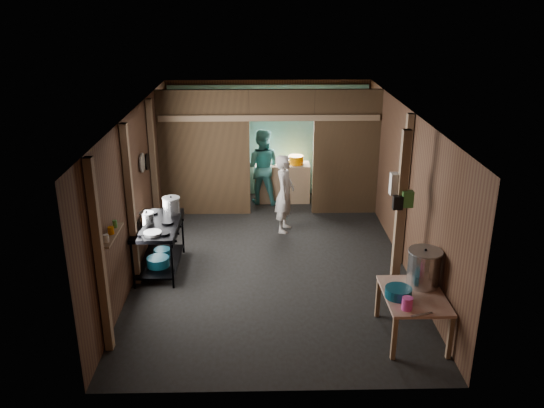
{
  "coord_description": "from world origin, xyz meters",
  "views": [
    {
      "loc": [
        -0.2,
        -8.86,
        4.37
      ],
      "look_at": [
        0.0,
        -0.2,
        1.1
      ],
      "focal_mm": 36.99,
      "sensor_mm": 36.0,
      "label": 1
    }
  ],
  "objects_px": {
    "gas_range": "(159,247)",
    "cook": "(285,194)",
    "stove_pot_large": "(171,206)",
    "stock_pot": "(424,269)",
    "pink_bucket": "(407,304)",
    "prep_table": "(412,315)",
    "yellow_tub": "(296,160)"
  },
  "relations": [
    {
      "from": "stock_pot",
      "to": "pink_bucket",
      "type": "xyz_separation_m",
      "value": [
        -0.37,
        -0.63,
        -0.16
      ]
    },
    {
      "from": "prep_table",
      "to": "yellow_tub",
      "type": "xyz_separation_m",
      "value": [
        -1.23,
        5.36,
        0.62
      ]
    },
    {
      "from": "gas_range",
      "to": "pink_bucket",
      "type": "bearing_deg",
      "value": -34.51
    },
    {
      "from": "gas_range",
      "to": "yellow_tub",
      "type": "height_order",
      "value": "yellow_tub"
    },
    {
      "from": "stove_pot_large",
      "to": "yellow_tub",
      "type": "height_order",
      "value": "stove_pot_large"
    },
    {
      "from": "pink_bucket",
      "to": "cook",
      "type": "height_order",
      "value": "cook"
    },
    {
      "from": "yellow_tub",
      "to": "cook",
      "type": "bearing_deg",
      "value": -100.64
    },
    {
      "from": "prep_table",
      "to": "stock_pot",
      "type": "bearing_deg",
      "value": 55.36
    },
    {
      "from": "stove_pot_large",
      "to": "stock_pot",
      "type": "relative_size",
      "value": 0.58
    },
    {
      "from": "pink_bucket",
      "to": "stove_pot_large",
      "type": "bearing_deg",
      "value": 139.35
    },
    {
      "from": "stock_pot",
      "to": "gas_range",
      "type": "bearing_deg",
      "value": 155.23
    },
    {
      "from": "stove_pot_large",
      "to": "pink_bucket",
      "type": "relative_size",
      "value": 1.86
    },
    {
      "from": "stove_pot_large",
      "to": "cook",
      "type": "distance_m",
      "value": 2.31
    },
    {
      "from": "prep_table",
      "to": "cook",
      "type": "relative_size",
      "value": 0.71
    },
    {
      "from": "gas_range",
      "to": "pink_bucket",
      "type": "relative_size",
      "value": 8.58
    },
    {
      "from": "yellow_tub",
      "to": "cook",
      "type": "relative_size",
      "value": 0.22
    },
    {
      "from": "stock_pot",
      "to": "yellow_tub",
      "type": "xyz_separation_m",
      "value": [
        -1.41,
        5.1,
        0.06
      ]
    },
    {
      "from": "stove_pot_large",
      "to": "stock_pot",
      "type": "distance_m",
      "value": 4.34
    },
    {
      "from": "pink_bucket",
      "to": "cook",
      "type": "distance_m",
      "value": 4.26
    },
    {
      "from": "gas_range",
      "to": "yellow_tub",
      "type": "xyz_separation_m",
      "value": [
        2.48,
        3.31,
        0.53
      ]
    },
    {
      "from": "prep_table",
      "to": "stove_pot_large",
      "type": "xyz_separation_m",
      "value": [
        -3.54,
        2.5,
        0.65
      ]
    },
    {
      "from": "gas_range",
      "to": "cook",
      "type": "bearing_deg",
      "value": 36.85
    },
    {
      "from": "gas_range",
      "to": "yellow_tub",
      "type": "relative_size",
      "value": 4.23
    },
    {
      "from": "stock_pot",
      "to": "pink_bucket",
      "type": "height_order",
      "value": "stock_pot"
    },
    {
      "from": "yellow_tub",
      "to": "pink_bucket",
      "type": "bearing_deg",
      "value": -79.71
    },
    {
      "from": "stock_pot",
      "to": "yellow_tub",
      "type": "height_order",
      "value": "stock_pot"
    },
    {
      "from": "prep_table",
      "to": "stock_pot",
      "type": "relative_size",
      "value": 2.04
    },
    {
      "from": "stock_pot",
      "to": "cook",
      "type": "distance_m",
      "value": 3.83
    },
    {
      "from": "stock_pot",
      "to": "cook",
      "type": "relative_size",
      "value": 0.35
    },
    {
      "from": "gas_range",
      "to": "cook",
      "type": "relative_size",
      "value": 0.93
    },
    {
      "from": "gas_range",
      "to": "pink_bucket",
      "type": "distance_m",
      "value": 4.28
    },
    {
      "from": "cook",
      "to": "stove_pot_large",
      "type": "bearing_deg",
      "value": 134.73
    }
  ]
}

